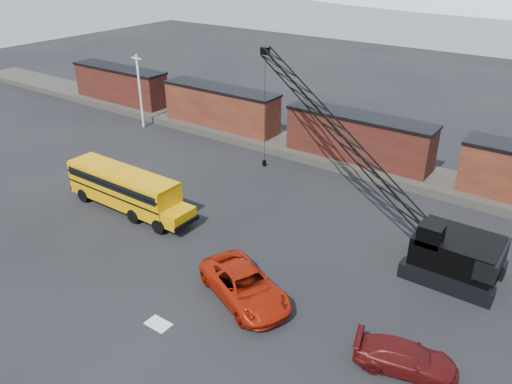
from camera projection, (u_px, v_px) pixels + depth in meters
ground at (200, 284)px, 30.44m from camera, size 160.00×160.00×0.00m
gravel_berm at (356, 162)px, 46.28m from camera, size 120.00×5.00×0.70m
boxcar_west_far at (120, 84)px, 61.69m from camera, size 13.70×3.10×4.17m
boxcar_west_near at (221, 107)px, 53.44m from camera, size 13.70×3.10×4.17m
boxcar_mid at (358, 137)px, 45.18m from camera, size 13.70×3.10×4.17m
utility_pole at (140, 90)px, 54.03m from camera, size 1.40×0.24×8.00m
snow_patch at (158, 324)px, 27.27m from camera, size 1.40×0.90×0.02m
school_bus at (127, 189)px, 38.03m from camera, size 11.65×2.65×3.19m
red_pickup at (245, 286)px, 28.81m from camera, size 7.34×5.46×1.85m
maroon_suv at (406, 358)px, 24.12m from camera, size 5.33×3.24×1.44m
crawler_crane at (338, 131)px, 36.18m from camera, size 22.32×9.64×11.02m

